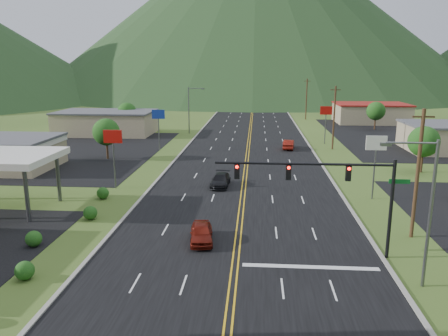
# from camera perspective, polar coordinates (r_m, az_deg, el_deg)

# --- Properties ---
(traffic_signal) EXTENTS (13.10, 0.43, 7.00)m
(traffic_signal) POSITION_cam_1_polar(r_m,az_deg,el_deg) (30.46, 13.98, -1.87)
(traffic_signal) COLOR black
(traffic_signal) RESTS_ON ground
(streetlight_east) EXTENTS (3.28, 0.25, 9.00)m
(streetlight_east) POSITION_cam_1_polar(r_m,az_deg,el_deg) (28.02, 24.85, -4.35)
(streetlight_east) COLOR #59595E
(streetlight_east) RESTS_ON ground
(streetlight_west) EXTENTS (3.28, 0.25, 9.00)m
(streetlight_west) POSITION_cam_1_polar(r_m,az_deg,el_deg) (86.35, -4.41, 7.94)
(streetlight_west) COLOR #59595E
(streetlight_west) RESTS_ON ground
(building_west_far) EXTENTS (18.40, 11.40, 4.50)m
(building_west_far) POSITION_cam_1_polar(r_m,az_deg,el_deg) (88.68, -15.12, 5.76)
(building_west_far) COLOR tan
(building_west_far) RESTS_ON ground
(building_east_far) EXTENTS (16.40, 12.40, 4.50)m
(building_east_far) POSITION_cam_1_polar(r_m,az_deg,el_deg) (108.89, 18.60, 6.84)
(building_east_far) COLOR tan
(building_east_far) RESTS_ON ground
(pole_sign_west_a) EXTENTS (2.00, 0.18, 6.40)m
(pole_sign_west_a) POSITION_cam_1_polar(r_m,az_deg,el_deg) (48.20, -14.29, 3.25)
(pole_sign_west_a) COLOR #59595E
(pole_sign_west_a) RESTS_ON ground
(pole_sign_west_b) EXTENTS (2.00, 0.18, 6.40)m
(pole_sign_west_b) POSITION_cam_1_polar(r_m,az_deg,el_deg) (69.19, -8.56, 6.42)
(pole_sign_west_b) COLOR #59595E
(pole_sign_west_b) RESTS_ON ground
(pole_sign_east_a) EXTENTS (2.00, 0.18, 6.40)m
(pole_sign_east_a) POSITION_cam_1_polar(r_m,az_deg,el_deg) (45.29, 19.22, 2.30)
(pole_sign_east_a) COLOR #59595E
(pole_sign_east_a) RESTS_ON ground
(pole_sign_east_b) EXTENTS (2.00, 0.18, 6.40)m
(pole_sign_east_b) POSITION_cam_1_polar(r_m,az_deg,el_deg) (76.34, 13.18, 6.85)
(pole_sign_east_b) COLOR #59595E
(pole_sign_east_b) RESTS_ON ground
(tree_west_a) EXTENTS (3.84, 3.84, 5.82)m
(tree_west_a) POSITION_cam_1_polar(r_m,az_deg,el_deg) (64.32, -15.14, 4.56)
(tree_west_a) COLOR #382314
(tree_west_a) RESTS_ON ground
(tree_west_b) EXTENTS (3.84, 3.84, 5.82)m
(tree_west_b) POSITION_cam_1_polar(r_m,az_deg,el_deg) (91.35, -12.56, 7.14)
(tree_west_b) COLOR #382314
(tree_west_b) RESTS_ON ground
(tree_east_a) EXTENTS (3.84, 3.84, 5.82)m
(tree_east_a) POSITION_cam_1_polar(r_m,az_deg,el_deg) (59.49, 24.64, 3.14)
(tree_east_a) COLOR #382314
(tree_east_a) RESTS_ON ground
(tree_east_b) EXTENTS (3.84, 3.84, 5.82)m
(tree_east_b) POSITION_cam_1_polar(r_m,az_deg,el_deg) (96.67, 19.22, 7.04)
(tree_east_b) COLOR #382314
(tree_east_b) RESTS_ON ground
(utility_pole_a) EXTENTS (1.60, 0.28, 10.00)m
(utility_pole_a) POSITION_cam_1_polar(r_m,az_deg,el_deg) (36.08, 23.96, -0.63)
(utility_pole_a) COLOR #382314
(utility_pole_a) RESTS_ON ground
(utility_pole_b) EXTENTS (1.60, 0.28, 10.00)m
(utility_pole_b) POSITION_cam_1_polar(r_m,az_deg,el_deg) (71.51, 14.18, 6.45)
(utility_pole_b) COLOR #382314
(utility_pole_b) RESTS_ON ground
(utility_pole_c) EXTENTS (1.60, 0.28, 10.00)m
(utility_pole_c) POSITION_cam_1_polar(r_m,az_deg,el_deg) (110.97, 10.72, 8.88)
(utility_pole_c) COLOR #382314
(utility_pole_c) RESTS_ON ground
(utility_pole_d) EXTENTS (1.60, 0.28, 10.00)m
(utility_pole_d) POSITION_cam_1_polar(r_m,az_deg,el_deg) (150.71, 9.06, 10.03)
(utility_pole_d) COLOR #382314
(utility_pole_d) RESTS_ON ground
(mountain_n) EXTENTS (220.00, 220.00, 85.00)m
(mountain_n) POSITION_cam_1_polar(r_m,az_deg,el_deg) (236.85, 4.19, 20.31)
(mountain_n) COLOR #1A3819
(mountain_n) RESTS_ON ground
(car_red_near) EXTENTS (2.17, 4.33, 1.42)m
(car_red_near) POSITION_cam_1_polar(r_m,az_deg,el_deg) (33.39, -2.97, -8.50)
(car_red_near) COLOR maroon
(car_red_near) RESTS_ON ground
(car_dark_mid) EXTENTS (2.13, 4.74, 1.35)m
(car_dark_mid) POSITION_cam_1_polar(r_m,az_deg,el_deg) (48.28, -0.46, -1.64)
(car_dark_mid) COLOR black
(car_dark_mid) RESTS_ON ground
(car_red_far) EXTENTS (2.15, 4.73, 1.51)m
(car_red_far) POSITION_cam_1_polar(r_m,az_deg,el_deg) (70.73, 8.44, 3.05)
(car_red_far) COLOR maroon
(car_red_far) RESTS_ON ground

